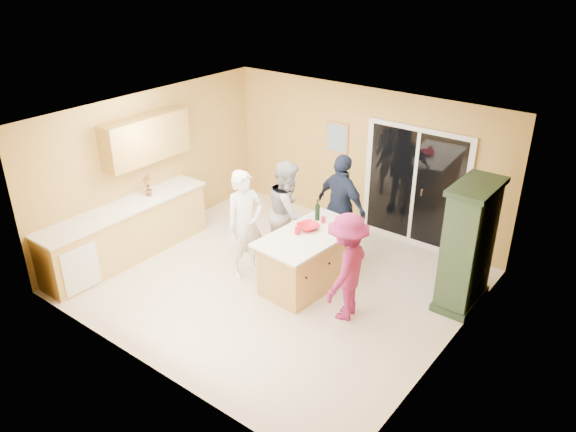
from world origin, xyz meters
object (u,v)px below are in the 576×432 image
Objects in this scene: woman_navy at (341,206)px; woman_magenta at (347,267)px; green_hutch at (468,247)px; woman_grey at (288,212)px; woman_white at (245,224)px; kitchen_island at (309,261)px.

woman_navy is 1.76m from woman_magenta.
green_hutch reaches higher than woman_grey.
woman_magenta is (1.01, -1.44, -0.10)m from woman_navy.
woman_navy is (-2.19, 0.12, -0.03)m from green_hutch.
woman_white is at bearing -99.65° from woman_magenta.
green_hutch is at bearing -169.75° from woman_navy.
woman_magenta is at bearing -131.63° from green_hutch.
woman_navy reaches higher than woman_white.
woman_white is (-3.03, -1.32, -0.04)m from green_hutch.
green_hutch is at bearing -106.69° from woman_grey.
kitchen_island is at bearing -120.83° from woman_magenta.
woman_grey reaches higher than woman_magenta.
woman_navy is (0.84, 1.44, 0.01)m from woman_white.
kitchen_island is 1.00× the size of woman_white.
woman_magenta is at bearing -72.08° from woman_white.
woman_grey is 1.79m from woman_magenta.
woman_navy is at bearing 101.67° from kitchen_island.
kitchen_island is 0.97m from woman_grey.
woman_grey is 0.97× the size of woman_navy.
woman_white is 0.99× the size of woman_navy.
woman_navy is (-0.14, 1.10, 0.47)m from kitchen_island.
woman_navy reaches higher than woman_grey.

